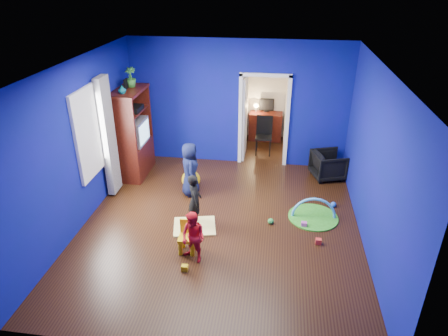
# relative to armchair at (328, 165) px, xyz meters

# --- Properties ---
(floor) EXTENTS (5.00, 5.50, 0.01)m
(floor) POSITION_rel_armchair_xyz_m (-2.10, -2.20, -0.31)
(floor) COLOR black
(floor) RESTS_ON ground
(ceiling) EXTENTS (5.00, 5.50, 0.01)m
(ceiling) POSITION_rel_armchair_xyz_m (-2.10, -2.20, 2.59)
(ceiling) COLOR white
(ceiling) RESTS_ON wall_back
(wall_back) EXTENTS (5.00, 0.02, 2.90)m
(wall_back) POSITION_rel_armchair_xyz_m (-2.10, 0.55, 1.14)
(wall_back) COLOR navy
(wall_back) RESTS_ON floor
(wall_front) EXTENTS (5.00, 0.02, 2.90)m
(wall_front) POSITION_rel_armchair_xyz_m (-2.10, -4.95, 1.14)
(wall_front) COLOR navy
(wall_front) RESTS_ON floor
(wall_left) EXTENTS (0.02, 5.50, 2.90)m
(wall_left) POSITION_rel_armchair_xyz_m (-4.60, -2.20, 1.14)
(wall_left) COLOR navy
(wall_left) RESTS_ON floor
(wall_right) EXTENTS (0.02, 5.50, 2.90)m
(wall_right) POSITION_rel_armchair_xyz_m (0.40, -2.20, 1.14)
(wall_right) COLOR navy
(wall_right) RESTS_ON floor
(alcove) EXTENTS (1.00, 1.75, 2.50)m
(alcove) POSITION_rel_armchair_xyz_m (-1.50, 1.42, 0.94)
(alcove) COLOR silver
(alcove) RESTS_ON floor
(armchair) EXTENTS (0.85, 0.83, 0.62)m
(armchair) POSITION_rel_armchair_xyz_m (0.00, 0.00, 0.00)
(armchair) COLOR black
(armchair) RESTS_ON floor
(child_black) EXTENTS (0.35, 0.43, 1.01)m
(child_black) POSITION_rel_armchair_xyz_m (-2.56, -2.22, 0.20)
(child_black) COLOR black
(child_black) RESTS_ON floor
(child_navy) EXTENTS (0.51, 0.64, 1.14)m
(child_navy) POSITION_rel_armchair_xyz_m (-2.88, -1.15, 0.26)
(child_navy) COLOR #0E1036
(child_navy) RESTS_ON floor
(toddler_red) EXTENTS (0.54, 0.50, 0.88)m
(toddler_red) POSITION_rel_armchair_xyz_m (-2.38, -3.21, 0.13)
(toddler_red) COLOR #B31A13
(toddler_red) RESTS_ON floor
(vase) EXTENTS (0.19, 0.19, 0.17)m
(vase) POSITION_rel_armchair_xyz_m (-4.32, -0.70, 1.74)
(vase) COLOR #0D6A6F
(vase) RESTS_ON tv_armoire
(potted_plant) EXTENTS (0.25, 0.25, 0.41)m
(potted_plant) POSITION_rel_armchair_xyz_m (-4.32, -0.18, 1.86)
(potted_plant) COLOR #35832F
(potted_plant) RESTS_ON tv_armoire
(tv_armoire) EXTENTS (0.58, 1.14, 1.96)m
(tv_armoire) POSITION_rel_armchair_xyz_m (-4.32, -0.40, 0.67)
(tv_armoire) COLOR #3E1A0A
(tv_armoire) RESTS_ON floor
(crt_tv) EXTENTS (0.46, 0.70, 0.54)m
(crt_tv) POSITION_rel_armchair_xyz_m (-4.28, -0.40, 0.71)
(crt_tv) COLOR silver
(crt_tv) RESTS_ON tv_armoire
(yellow_blanket) EXTENTS (0.86, 0.74, 0.03)m
(yellow_blanket) POSITION_rel_armchair_xyz_m (-2.56, -2.32, -0.29)
(yellow_blanket) COLOR #F2E07A
(yellow_blanket) RESTS_ON floor
(hopper_ball) EXTENTS (0.40, 0.40, 0.40)m
(hopper_ball) POSITION_rel_armchair_xyz_m (-2.93, -0.90, -0.11)
(hopper_ball) COLOR yellow
(hopper_ball) RESTS_ON floor
(kid_chair) EXTENTS (0.29, 0.29, 0.50)m
(kid_chair) POSITION_rel_armchair_xyz_m (-2.53, -3.01, -0.06)
(kid_chair) COLOR yellow
(kid_chair) RESTS_ON floor
(play_mat) EXTENTS (0.93, 0.93, 0.02)m
(play_mat) POSITION_rel_armchair_xyz_m (-0.40, -1.70, -0.30)
(play_mat) COLOR #3C9221
(play_mat) RESTS_ON floor
(toy_arch) EXTENTS (0.83, 0.08, 0.83)m
(toy_arch) POSITION_rel_armchair_xyz_m (-0.40, -1.70, -0.29)
(toy_arch) COLOR #3F8CD8
(toy_arch) RESTS_ON floor
(window_left) EXTENTS (0.03, 0.95, 1.55)m
(window_left) POSITION_rel_armchair_xyz_m (-4.58, -1.85, 1.24)
(window_left) COLOR white
(window_left) RESTS_ON wall_left
(curtain) EXTENTS (0.14, 0.42, 2.40)m
(curtain) POSITION_rel_armchair_xyz_m (-4.47, -1.30, 0.94)
(curtain) COLOR slate
(curtain) RESTS_ON floor
(doorway) EXTENTS (1.16, 0.10, 2.10)m
(doorway) POSITION_rel_armchair_xyz_m (-1.50, 0.55, 0.74)
(doorway) COLOR white
(doorway) RESTS_ON floor
(study_desk) EXTENTS (0.88, 0.44, 0.75)m
(study_desk) POSITION_rel_armchair_xyz_m (-1.50, 2.06, 0.07)
(study_desk) COLOR #3D140A
(study_desk) RESTS_ON floor
(desk_monitor) EXTENTS (0.40, 0.05, 0.32)m
(desk_monitor) POSITION_rel_armchair_xyz_m (-1.50, 2.18, 0.64)
(desk_monitor) COLOR black
(desk_monitor) RESTS_ON study_desk
(desk_lamp) EXTENTS (0.14, 0.14, 0.14)m
(desk_lamp) POSITION_rel_armchair_xyz_m (-1.78, 2.12, 0.62)
(desk_lamp) COLOR #FFD88C
(desk_lamp) RESTS_ON study_desk
(folding_chair) EXTENTS (0.40, 0.40, 0.92)m
(folding_chair) POSITION_rel_armchair_xyz_m (-1.50, 1.10, 0.15)
(folding_chair) COLOR black
(folding_chair) RESTS_ON floor
(book_shelf) EXTENTS (0.88, 0.24, 0.04)m
(book_shelf) POSITION_rel_armchair_xyz_m (-1.50, 2.17, 1.71)
(book_shelf) COLOR white
(book_shelf) RESTS_ON study_desk
(toy_0) EXTENTS (0.10, 0.08, 0.10)m
(toy_0) POSITION_rel_armchair_xyz_m (-0.36, -2.51, -0.26)
(toy_0) COLOR red
(toy_0) RESTS_ON floor
(toy_1) EXTENTS (0.11, 0.11, 0.11)m
(toy_1) POSITION_rel_armchair_xyz_m (0.02, -1.25, -0.25)
(toy_1) COLOR blue
(toy_1) RESTS_ON floor
(toy_2) EXTENTS (0.10, 0.08, 0.10)m
(toy_2) POSITION_rel_armchair_xyz_m (-2.47, -3.49, -0.26)
(toy_2) COLOR #E0AF0B
(toy_2) RESTS_ON floor
(toy_3) EXTENTS (0.11, 0.11, 0.11)m
(toy_3) POSITION_rel_armchair_xyz_m (-1.19, -2.01, -0.25)
(toy_3) COLOR green
(toy_3) RESTS_ON floor
(toy_4) EXTENTS (0.10, 0.08, 0.10)m
(toy_4) POSITION_rel_armchair_xyz_m (-0.59, -2.03, -0.26)
(toy_4) COLOR #D851B3
(toy_4) RESTS_ON floor
(toy_5) EXTENTS (0.10, 0.08, 0.10)m
(toy_5) POSITION_rel_armchair_xyz_m (-3.08, -0.66, -0.26)
(toy_5) COLOR yellow
(toy_5) RESTS_ON floor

